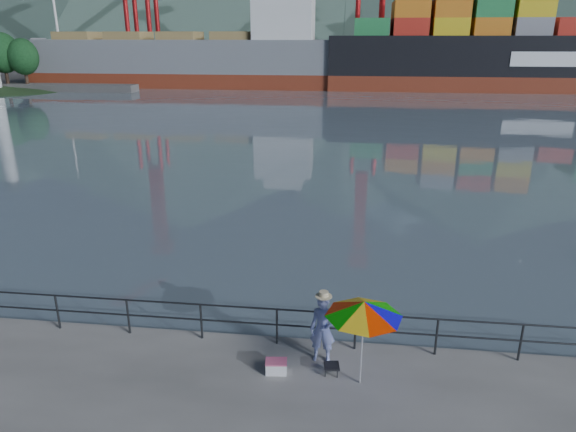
# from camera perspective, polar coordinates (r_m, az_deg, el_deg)

# --- Properties ---
(harbor_water) EXTENTS (500.00, 280.00, 0.00)m
(harbor_water) POSITION_cam_1_polar(r_m,az_deg,el_deg) (139.89, 6.16, 16.17)
(harbor_water) COLOR slate
(harbor_water) RESTS_ON ground
(far_dock) EXTENTS (200.00, 40.00, 0.40)m
(far_dock) POSITION_cam_1_polar(r_m,az_deg,el_deg) (103.20, 11.46, 14.81)
(far_dock) COLOR #514F4C
(far_dock) RESTS_ON ground
(guardrail) EXTENTS (22.00, 0.06, 1.03)m
(guardrail) POSITION_cam_1_polar(r_m,az_deg,el_deg) (13.63, -5.49, -11.77)
(guardrail) COLOR #2D3033
(guardrail) RESTS_ON ground
(container_stacks) EXTENTS (58.00, 8.40, 7.80)m
(container_stacks) POSITION_cam_1_polar(r_m,az_deg,el_deg) (108.32, 25.13, 15.29)
(container_stacks) COLOR yellow
(container_stacks) RESTS_ON ground
(fisherman) EXTENTS (0.66, 0.46, 1.74)m
(fisherman) POSITION_cam_1_polar(r_m,az_deg,el_deg) (12.69, 3.89, -12.43)
(fisherman) COLOR #20369C
(fisherman) RESTS_ON ground
(beach_umbrella) EXTENTS (1.92, 1.92, 2.11)m
(beach_umbrella) POSITION_cam_1_polar(r_m,az_deg,el_deg) (11.48, 8.44, -10.18)
(beach_umbrella) COLOR white
(beach_umbrella) RESTS_ON ground
(folding_stool) EXTENTS (0.40, 0.40, 0.23)m
(folding_stool) POSITION_cam_1_polar(r_m,az_deg,el_deg) (12.67, 4.86, -16.58)
(folding_stool) COLOR black
(folding_stool) RESTS_ON ground
(cooler_bag) EXTENTS (0.52, 0.38, 0.28)m
(cooler_bag) POSITION_cam_1_polar(r_m,az_deg,el_deg) (12.66, -1.32, -16.44)
(cooler_bag) COLOR silver
(cooler_bag) RESTS_ON ground
(fishing_rod) EXTENTS (0.40, 1.71, 1.23)m
(fishing_rod) POSITION_cam_1_polar(r_m,az_deg,el_deg) (13.86, 5.02, -13.72)
(fishing_rod) COLOR black
(fishing_rod) RESTS_ON ground
(bulk_carrier) EXTENTS (50.07, 8.67, 14.50)m
(bulk_carrier) POSITION_cam_1_polar(r_m,az_deg,el_deg) (86.81, -10.08, 16.85)
(bulk_carrier) COLOR maroon
(bulk_carrier) RESTS_ON ground
(container_ship) EXTENTS (61.01, 10.17, 18.10)m
(container_ship) POSITION_cam_1_polar(r_m,az_deg,el_deg) (88.10, 27.02, 16.26)
(container_ship) COLOR maroon
(container_ship) RESTS_ON ground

